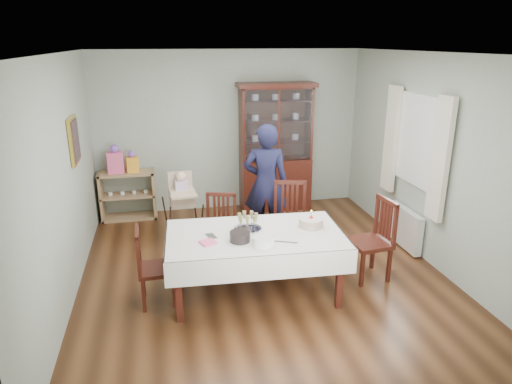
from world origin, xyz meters
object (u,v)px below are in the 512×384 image
object	(u,v)px
sideboard	(128,195)
chair_end_left	(157,281)
chair_end_right	(370,255)
champagne_tray	(248,225)
dining_table	(255,263)
chair_far_right	(289,235)
china_cabinet	(276,146)
gift_bag_pink	(115,160)
chair_far_left	(220,244)
birthday_cake	(311,223)
high_chair	(183,214)
gift_bag_orange	(132,163)
woman	(266,184)

from	to	relation	value
sideboard	chair_end_left	xyz separation A→B (m)	(0.44, -2.74, -0.13)
chair_end_right	champagne_tray	size ratio (longest dim) A/B	3.13
dining_table	chair_end_right	distance (m)	1.48
dining_table	chair_far_right	size ratio (longest dim) A/B	2.01
china_cabinet	gift_bag_pink	xyz separation A→B (m)	(-2.64, 0.00, -0.12)
dining_table	gift_bag_pink	world-z (taller)	gift_bag_pink
champagne_tray	sideboard	bearing A→B (deg)	119.57
chair_end_left	gift_bag_pink	size ratio (longest dim) A/B	1.95
chair_far_left	chair_end_left	bearing A→B (deg)	-119.01
sideboard	gift_bag_pink	xyz separation A→B (m)	(-0.14, -0.02, 0.61)
birthday_cake	chair_end_left	bearing A→B (deg)	179.67
china_cabinet	chair_end_left	xyz separation A→B (m)	(-2.06, -2.72, -0.85)
high_chair	gift_bag_orange	xyz separation A→B (m)	(-0.72, 1.07, 0.54)
gift_bag_pink	champagne_tray	bearing A→B (deg)	-57.92
chair_far_left	birthday_cake	distance (m)	1.38
chair_far_left	high_chair	world-z (taller)	high_chair
chair_end_right	gift_bag_pink	bearing A→B (deg)	-136.14
chair_far_right	chair_end_right	size ratio (longest dim) A/B	1.01
chair_far_left	gift_bag_pink	size ratio (longest dim) A/B	2.00
woman	birthday_cake	size ratio (longest dim) A/B	5.42
sideboard	chair_end_left	world-z (taller)	chair_end_left
chair_far_right	high_chair	size ratio (longest dim) A/B	0.97
chair_far_right	birthday_cake	size ratio (longest dim) A/B	3.16
gift_bag_orange	woman	bearing A→B (deg)	-35.26
champagne_tray	chair_end_left	bearing A→B (deg)	-175.05
chair_far_right	chair_end_left	size ratio (longest dim) A/B	1.13
china_cabinet	champagne_tray	size ratio (longest dim) A/B	6.70
china_cabinet	chair_far_left	distance (m)	2.43
chair_far_left	chair_end_left	xyz separation A→B (m)	(-0.83, -0.81, -0.01)
china_cabinet	sideboard	xyz separation A→B (m)	(-2.50, 0.02, -0.72)
sideboard	chair_far_left	size ratio (longest dim) A/B	0.97
sideboard	gift_bag_orange	world-z (taller)	gift_bag_orange
sideboard	high_chair	world-z (taller)	high_chair
china_cabinet	gift_bag_orange	world-z (taller)	china_cabinet
chair_far_left	chair_end_right	size ratio (longest dim) A/B	0.91
woman	gift_bag_orange	world-z (taller)	woman
chair_far_right	gift_bag_pink	bearing A→B (deg)	156.94
dining_table	chair_far_right	world-z (taller)	chair_far_right
chair_end_right	birthday_cake	size ratio (longest dim) A/B	3.13
chair_far_left	woman	xyz separation A→B (m)	(0.75, 0.57, 0.60)
high_chair	sideboard	bearing A→B (deg)	122.14
chair_far_right	gift_bag_orange	distance (m)	2.91
chair_far_right	chair_end_right	world-z (taller)	chair_far_right
dining_table	gift_bag_pink	size ratio (longest dim) A/B	4.43
sideboard	chair_end_right	size ratio (longest dim) A/B	0.89
birthday_cake	chair_far_right	bearing A→B (deg)	90.67
gift_bag_orange	chair_end_left	bearing A→B (deg)	-83.27
chair_far_left	dining_table	bearing A→B (deg)	-54.10
chair_end_left	chair_end_right	xyz separation A→B (m)	(2.60, 0.05, 0.03)
woman	chair_far_right	bearing A→B (deg)	123.84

